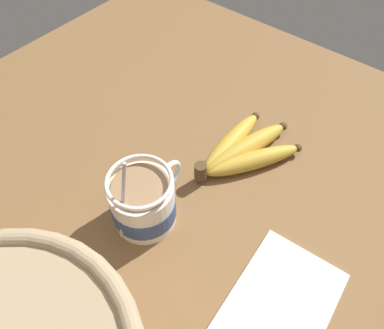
{
  "coord_description": "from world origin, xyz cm",
  "views": [
    {
      "loc": [
        -27.07,
        -27.5,
        52.21
      ],
      "look_at": [
        0.75,
        -4.99,
        7.24
      ],
      "focal_mm": 35.0,
      "sensor_mm": 36.0,
      "label": 1
    }
  ],
  "objects": [
    {
      "name": "banana_bunch",
      "position": [
        10.23,
        -8.4,
        4.62
      ],
      "size": [
        19.38,
        12.63,
        4.09
      ],
      "color": "#4C381E",
      "rests_on": "table"
    },
    {
      "name": "table",
      "position": [
        0.0,
        0.0,
        1.49
      ],
      "size": [
        96.06,
        96.06,
        2.99
      ],
      "color": "brown",
      "rests_on": "ground"
    },
    {
      "name": "napkin",
      "position": [
        -7.44,
        -26.31,
        3.29
      ],
      "size": [
        18.05,
        13.27,
        0.6
      ],
      "color": "white",
      "rests_on": "table"
    },
    {
      "name": "coffee_mug",
      "position": [
        -8.88,
        -3.91,
        7.18
      ],
      "size": [
        13.29,
        9.38,
        14.86
      ],
      "color": "white",
      "rests_on": "table"
    }
  ]
}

